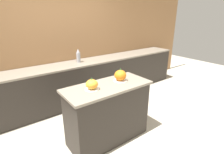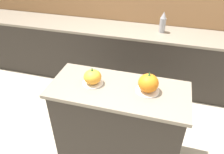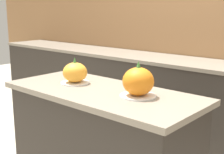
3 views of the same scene
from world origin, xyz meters
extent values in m
plane|color=#BCB29E|center=(0.00, 0.00, 0.00)|extent=(12.00, 12.00, 0.00)
cube|color=#9E7047|center=(0.00, 1.74, 1.25)|extent=(8.00, 0.06, 2.50)
cube|color=#2D2823|center=(0.00, 0.00, 0.44)|extent=(1.23, 0.51, 0.88)
cube|color=gray|center=(0.00, 0.00, 0.90)|extent=(1.29, 0.57, 0.03)
cube|color=#2D2823|center=(0.00, 1.41, 0.43)|extent=(6.00, 0.56, 0.87)
cube|color=gray|center=(0.00, 1.41, 0.89)|extent=(6.00, 0.60, 0.03)
cylinder|color=white|center=(-0.25, 0.01, 0.92)|extent=(0.19, 0.19, 0.01)
ellipsoid|color=orange|center=(-0.25, 0.01, 0.99)|extent=(0.16, 0.16, 0.13)
cone|color=#38702D|center=(-0.25, 0.01, 1.07)|extent=(0.03, 0.03, 0.04)
cylinder|color=white|center=(0.26, 0.03, 0.92)|extent=(0.21, 0.21, 0.01)
ellipsoid|color=orange|center=(0.26, 0.03, 1.00)|extent=(0.18, 0.18, 0.16)
cone|color=#38702D|center=(0.26, 0.03, 1.10)|extent=(0.03, 0.03, 0.04)
cylinder|color=#99999E|center=(0.26, 1.44, 1.00)|extent=(0.09, 0.09, 0.20)
cone|color=#99999E|center=(0.26, 1.44, 1.15)|extent=(0.08, 0.08, 0.09)
camera|label=1|loc=(-1.33, -1.89, 1.88)|focal=28.00mm
camera|label=2|loc=(0.37, -1.54, 2.13)|focal=35.00mm
camera|label=3|loc=(1.29, -1.36, 1.41)|focal=50.00mm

